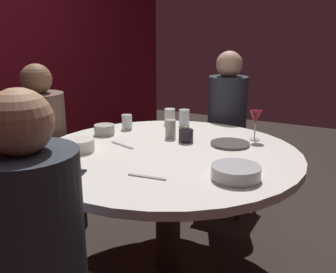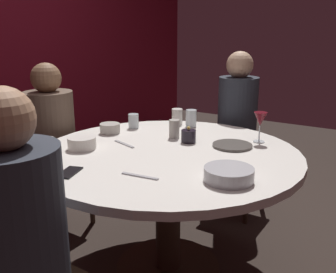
% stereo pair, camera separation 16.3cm
% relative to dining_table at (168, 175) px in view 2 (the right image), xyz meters
% --- Properties ---
extents(ground_plane, '(8.00, 8.00, 0.00)m').
position_rel_dining_table_xyz_m(ground_plane, '(0.00, 0.00, -0.59)').
color(ground_plane, '#2D231E').
extents(dining_table, '(1.41, 1.41, 0.73)m').
position_rel_dining_table_xyz_m(dining_table, '(0.00, 0.00, 0.00)').
color(dining_table, silver).
rests_on(dining_table, ground).
extents(seated_diner_left, '(0.40, 0.40, 1.19)m').
position_rel_dining_table_xyz_m(seated_diner_left, '(-0.94, 0.00, 0.14)').
color(seated_diner_left, '#3F2D1E').
rests_on(seated_diner_left, ground).
extents(seated_diner_back, '(0.40, 0.40, 1.16)m').
position_rel_dining_table_xyz_m(seated_diner_back, '(0.00, 0.93, 0.12)').
color(seated_diner_back, '#3F2D1E').
rests_on(seated_diner_back, ground).
extents(seated_diner_right, '(0.40, 0.40, 1.21)m').
position_rel_dining_table_xyz_m(seated_diner_right, '(0.94, 0.00, 0.15)').
color(seated_diner_right, '#3F2D1E').
rests_on(seated_diner_right, ground).
extents(candle_holder, '(0.08, 0.08, 0.09)m').
position_rel_dining_table_xyz_m(candle_holder, '(0.20, -0.01, 0.18)').
color(candle_holder, black).
rests_on(candle_holder, dining_table).
extents(wine_glass, '(0.08, 0.08, 0.18)m').
position_rel_dining_table_xyz_m(wine_glass, '(0.42, -0.35, 0.27)').
color(wine_glass, silver).
rests_on(wine_glass, dining_table).
extents(dinner_plate, '(0.22, 0.22, 0.01)m').
position_rel_dining_table_xyz_m(dinner_plate, '(0.26, -0.26, 0.15)').
color(dinner_plate, '#4C4742').
rests_on(dinner_plate, dining_table).
extents(cell_phone, '(0.16, 0.11, 0.01)m').
position_rel_dining_table_xyz_m(cell_phone, '(-0.52, 0.20, 0.14)').
color(cell_phone, black).
rests_on(cell_phone, dining_table).
extents(bowl_serving_large, '(0.22, 0.22, 0.06)m').
position_rel_dining_table_xyz_m(bowl_serving_large, '(-0.21, -0.44, 0.17)').
color(bowl_serving_large, '#B7B7BC').
rests_on(bowl_serving_large, dining_table).
extents(bowl_salad_center, '(0.12, 0.12, 0.06)m').
position_rel_dining_table_xyz_m(bowl_salad_center, '(0.11, 0.50, 0.17)').
color(bowl_salad_center, '#B2ADA3').
rests_on(bowl_salad_center, dining_table).
extents(bowl_small_white, '(0.15, 0.15, 0.07)m').
position_rel_dining_table_xyz_m(bowl_small_white, '(-0.22, 0.41, 0.17)').
color(bowl_small_white, silver).
rests_on(bowl_small_white, dining_table).
extents(cup_near_candle, '(0.07, 0.07, 0.10)m').
position_rel_dining_table_xyz_m(cup_near_candle, '(-0.40, 0.47, 0.19)').
color(cup_near_candle, '#B2ADA3').
rests_on(cup_near_candle, dining_table).
extents(cup_by_left_diner, '(0.06, 0.06, 0.11)m').
position_rel_dining_table_xyz_m(cup_by_left_diner, '(0.24, 0.11, 0.19)').
color(cup_by_left_diner, '#B2ADA3').
rests_on(cup_by_left_diner, dining_table).
extents(cup_by_right_diner, '(0.07, 0.07, 0.09)m').
position_rel_dining_table_xyz_m(cup_by_right_diner, '(0.29, 0.46, 0.19)').
color(cup_by_right_diner, silver).
rests_on(cup_by_right_diner, dining_table).
extents(cup_center_front, '(0.07, 0.07, 0.11)m').
position_rel_dining_table_xyz_m(cup_center_front, '(0.53, 0.16, 0.20)').
color(cup_center_front, silver).
rests_on(cup_center_front, dining_table).
extents(cup_far_edge, '(0.07, 0.07, 0.11)m').
position_rel_dining_table_xyz_m(cup_far_edge, '(0.54, 0.27, 0.19)').
color(cup_far_edge, silver).
rests_on(cup_far_edge, dining_table).
extents(fork_near_plate, '(0.04, 0.18, 0.01)m').
position_rel_dining_table_xyz_m(fork_near_plate, '(-0.38, -0.10, 0.14)').
color(fork_near_plate, '#B7B7BC').
rests_on(fork_near_plate, dining_table).
extents(knife_near_plate, '(0.07, 0.18, 0.01)m').
position_rel_dining_table_xyz_m(knife_near_plate, '(-0.03, 0.27, 0.14)').
color(knife_near_plate, '#B7B7BC').
rests_on(knife_near_plate, dining_table).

